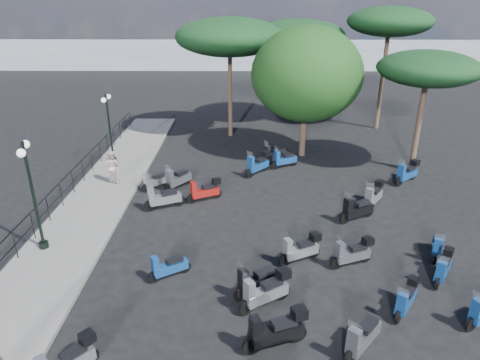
{
  "coord_description": "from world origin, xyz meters",
  "views": [
    {
      "loc": [
        0.22,
        -13.37,
        8.74
      ],
      "look_at": [
        0.04,
        3.99,
        1.2
      ],
      "focal_mm": 32.0,
      "sensor_mm": 36.0,
      "label": 1
    }
  ],
  "objects_px": {
    "scooter_11": "(276,331)",
    "scooter_12": "(266,291)",
    "scooter_2": "(168,267)",
    "scooter_20": "(284,160)",
    "scooter_23": "(443,268)",
    "lamp_post_2": "(109,124)",
    "broadleaf_tree": "(307,74)",
    "scooter_5": "(178,179)",
    "lamp_post_1": "(32,190)",
    "scooter_8": "(257,281)",
    "scooter_17": "(406,299)",
    "scooter_9": "(205,191)",
    "scooter_10": "(258,164)",
    "pine_0": "(299,36)",
    "scooter_18": "(352,253)",
    "pine_2": "(230,37)",
    "scooter_14": "(275,156)",
    "scooter_16": "(362,338)",
    "pedestrian_far": "(112,167)",
    "scooter_19": "(373,196)",
    "pine_1": "(390,22)",
    "pine_3": "(428,69)",
    "scooter_25": "(357,210)",
    "scooter_26": "(407,173)",
    "scooter_13": "(301,249)",
    "scooter_3": "(163,198)",
    "scooter_4": "(155,181)",
    "scooter_24": "(437,246)"
  },
  "relations": [
    {
      "from": "scooter_11",
      "to": "scooter_12",
      "type": "bearing_deg",
      "value": -13.2
    },
    {
      "from": "scooter_16",
      "to": "pine_0",
      "type": "bearing_deg",
      "value": -50.26
    },
    {
      "from": "scooter_19",
      "to": "pine_2",
      "type": "distance_m",
      "value": 13.73
    },
    {
      "from": "pine_0",
      "to": "scooter_12",
      "type": "bearing_deg",
      "value": -98.48
    },
    {
      "from": "scooter_18",
      "to": "pine_2",
      "type": "bearing_deg",
      "value": -4.15
    },
    {
      "from": "scooter_10",
      "to": "scooter_19",
      "type": "relative_size",
      "value": 0.99
    },
    {
      "from": "scooter_13",
      "to": "scooter_26",
      "type": "relative_size",
      "value": 1.05
    },
    {
      "from": "scooter_8",
      "to": "scooter_23",
      "type": "bearing_deg",
      "value": -113.98
    },
    {
      "from": "scooter_8",
      "to": "scooter_9",
      "type": "relative_size",
      "value": 1.01
    },
    {
      "from": "scooter_19",
      "to": "scooter_26",
      "type": "relative_size",
      "value": 1.02
    },
    {
      "from": "scooter_18",
      "to": "pine_0",
      "type": "distance_m",
      "value": 19.31
    },
    {
      "from": "scooter_4",
      "to": "scooter_24",
      "type": "distance_m",
      "value": 12.68
    },
    {
      "from": "lamp_post_1",
      "to": "lamp_post_2",
      "type": "relative_size",
      "value": 1.09
    },
    {
      "from": "pedestrian_far",
      "to": "scooter_19",
      "type": "bearing_deg",
      "value": -176.7
    },
    {
      "from": "scooter_14",
      "to": "pine_0",
      "type": "bearing_deg",
      "value": -47.0
    },
    {
      "from": "scooter_2",
      "to": "scooter_20",
      "type": "height_order",
      "value": "scooter_20"
    },
    {
      "from": "pine_2",
      "to": "scooter_2",
      "type": "bearing_deg",
      "value": -95.74
    },
    {
      "from": "lamp_post_1",
      "to": "scooter_8",
      "type": "height_order",
      "value": "lamp_post_1"
    },
    {
      "from": "scooter_17",
      "to": "scooter_20",
      "type": "relative_size",
      "value": 0.86
    },
    {
      "from": "scooter_11",
      "to": "pine_2",
      "type": "height_order",
      "value": "pine_2"
    },
    {
      "from": "lamp_post_1",
      "to": "scooter_9",
      "type": "relative_size",
      "value": 2.68
    },
    {
      "from": "lamp_post_2",
      "to": "scooter_26",
      "type": "height_order",
      "value": "lamp_post_2"
    },
    {
      "from": "scooter_10",
      "to": "scooter_14",
      "type": "bearing_deg",
      "value": -83.99
    },
    {
      "from": "scooter_14",
      "to": "scooter_16",
      "type": "bearing_deg",
      "value": 151.92
    },
    {
      "from": "lamp_post_2",
      "to": "pine_1",
      "type": "bearing_deg",
      "value": 23.16
    },
    {
      "from": "lamp_post_2",
      "to": "broadleaf_tree",
      "type": "height_order",
      "value": "broadleaf_tree"
    },
    {
      "from": "scooter_20",
      "to": "scooter_25",
      "type": "distance_m",
      "value": 6.48
    },
    {
      "from": "scooter_12",
      "to": "scooter_14",
      "type": "bearing_deg",
      "value": -37.52
    },
    {
      "from": "lamp_post_1",
      "to": "scooter_17",
      "type": "relative_size",
      "value": 3.16
    },
    {
      "from": "pine_1",
      "to": "scooter_10",
      "type": "bearing_deg",
      "value": -135.3
    },
    {
      "from": "scooter_4",
      "to": "scooter_24",
      "type": "bearing_deg",
      "value": -158.58
    },
    {
      "from": "lamp_post_2",
      "to": "scooter_20",
      "type": "relative_size",
      "value": 2.49
    },
    {
      "from": "scooter_12",
      "to": "scooter_20",
      "type": "relative_size",
      "value": 1.06
    },
    {
      "from": "scooter_12",
      "to": "scooter_25",
      "type": "height_order",
      "value": "scooter_12"
    },
    {
      "from": "scooter_8",
      "to": "pine_1",
      "type": "distance_m",
      "value": 21.63
    },
    {
      "from": "lamp_post_1",
      "to": "scooter_2",
      "type": "bearing_deg",
      "value": -35.65
    },
    {
      "from": "scooter_2",
      "to": "scooter_23",
      "type": "relative_size",
      "value": 1.01
    },
    {
      "from": "scooter_2",
      "to": "scooter_11",
      "type": "relative_size",
      "value": 0.76
    },
    {
      "from": "scooter_9",
      "to": "scooter_20",
      "type": "xyz_separation_m",
      "value": [
        4.0,
        4.16,
        -0.04
      ]
    },
    {
      "from": "pine_3",
      "to": "broadleaf_tree",
      "type": "bearing_deg",
      "value": 158.14
    },
    {
      "from": "scooter_3",
      "to": "pine_0",
      "type": "height_order",
      "value": "pine_0"
    },
    {
      "from": "scooter_2",
      "to": "scooter_5",
      "type": "distance_m",
      "value": 7.23
    },
    {
      "from": "scooter_10",
      "to": "pine_0",
      "type": "xyz_separation_m",
      "value": [
        3.02,
        10.17,
        5.58
      ]
    },
    {
      "from": "scooter_19",
      "to": "scooter_20",
      "type": "xyz_separation_m",
      "value": [
        -3.56,
        4.7,
        -0.06
      ]
    },
    {
      "from": "lamp_post_1",
      "to": "scooter_8",
      "type": "distance_m",
      "value": 8.4
    },
    {
      "from": "scooter_4",
      "to": "scooter_11",
      "type": "height_order",
      "value": "scooter_11"
    },
    {
      "from": "scooter_9",
      "to": "pine_3",
      "type": "distance_m",
      "value": 12.54
    },
    {
      "from": "scooter_2",
      "to": "scooter_12",
      "type": "bearing_deg",
      "value": -144.85
    },
    {
      "from": "scooter_8",
      "to": "scooter_12",
      "type": "relative_size",
      "value": 0.96
    },
    {
      "from": "scooter_10",
      "to": "scooter_23",
      "type": "height_order",
      "value": "scooter_10"
    }
  ]
}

